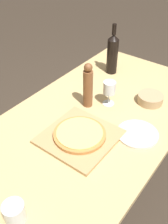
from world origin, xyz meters
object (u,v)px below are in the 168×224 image
wine_glass (109,89)px  small_bowl (150,99)px  wine_bottle (112,53)px  pizza (80,134)px  pepper_mill (88,86)px

wine_glass → small_bowl: size_ratio=0.99×
wine_bottle → wine_glass: (0.20, -0.34, -0.04)m
pizza → small_bowl: small_bowl is taller
pizza → wine_glass: size_ratio=1.78×
pizza → wine_glass: 0.36m
pizza → wine_bottle: 0.74m
pizza → pepper_mill: size_ratio=0.97×
wine_bottle → pizza: bearing=-70.8°
wine_glass → small_bowl: wine_glass is taller
wine_bottle → small_bowl: bearing=-23.8°
pizza → wine_bottle: (-0.24, 0.69, 0.12)m
pepper_mill → wine_glass: (0.09, 0.09, -0.03)m
pepper_mill → wine_bottle: bearing=103.3°
wine_bottle → pepper_mill: wine_bottle is taller
wine_glass → small_bowl: 0.27m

